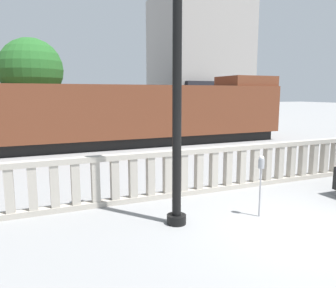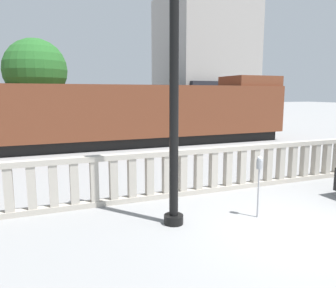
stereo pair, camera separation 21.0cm
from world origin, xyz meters
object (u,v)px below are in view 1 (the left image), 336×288
at_px(lamppost, 177,54).
at_px(parking_meter, 261,170).
at_px(train_near, 23,117).
at_px(train_far, 94,106).
at_px(tree_left, 31,71).

relative_size(lamppost, parking_meter, 4.72).
bearing_deg(parking_meter, lamppost, 169.33).
xyz_separation_m(lamppost, parking_meter, (1.97, -0.37, -2.54)).
bearing_deg(train_near, train_far, 63.88).
relative_size(lamppost, train_far, 0.30).
height_order(lamppost, train_near, lamppost).
xyz_separation_m(parking_meter, train_far, (0.31, 22.25, 0.65)).
bearing_deg(train_far, train_near, -116.12).
bearing_deg(tree_left, parking_meter, -70.55).
distance_m(lamppost, train_far, 22.08).
distance_m(train_near, tree_left, 2.89).
bearing_deg(tree_left, train_near, -106.42).
relative_size(train_near, tree_left, 5.12).
relative_size(train_far, tree_left, 4.03).
xyz_separation_m(train_far, tree_left, (-4.88, -9.29, 2.25)).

